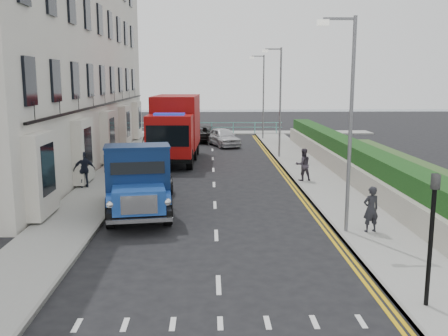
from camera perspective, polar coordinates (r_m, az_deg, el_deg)
ground at (r=18.47m, az=-0.98°, el=-5.80°), size 120.00×120.00×0.00m
pavement_west at (r=27.68m, az=-12.04°, el=-0.51°), size 2.40×38.00×0.12m
pavement_east at (r=27.78m, az=9.78°, el=-0.39°), size 2.60×38.00×0.12m
promenade at (r=47.03m, az=-1.42°, el=4.04°), size 30.00×2.50×0.12m
sea_plane at (r=77.92m, az=-1.53°, el=6.44°), size 120.00×120.00×0.00m
terrace_west at (r=32.19m, az=-18.93°, el=13.35°), size 6.31×30.20×14.25m
garden_east at (r=28.08m, az=13.66°, el=1.31°), size 1.45×28.00×1.75m
seafront_railing at (r=46.18m, az=-1.42°, el=4.58°), size 13.00×0.08×1.11m
lamp_near at (r=16.39m, az=13.92°, el=6.07°), size 1.23×0.18×7.00m
lamp_mid at (r=32.08m, az=6.24°, el=8.18°), size 1.23×0.18×7.00m
lamp_far at (r=42.00m, az=4.36°, el=8.67°), size 1.23×0.18×7.00m
traffic_signal at (r=11.72m, az=22.71°, el=-5.52°), size 0.16×0.20×3.10m
bedford_lorry at (r=18.41m, az=-9.79°, el=-2.01°), size 3.06×5.97×2.71m
red_lorry at (r=31.21m, az=-5.58°, el=4.73°), size 2.89×7.80×4.04m
parked_car_front at (r=21.25m, az=-8.11°, el=-2.06°), size 1.59×3.69×1.24m
parked_car_mid at (r=25.37m, az=-9.34°, el=0.16°), size 1.74×4.51×1.46m
parked_car_rear at (r=33.05m, az=-7.56°, el=2.44°), size 2.43×4.91×1.37m
seafront_car_left at (r=41.09m, az=-2.10°, el=3.97°), size 2.84×4.90×1.28m
seafront_car_right at (r=38.03m, az=-0.11°, el=3.56°), size 2.92×4.42×1.40m
pedestrian_east_near at (r=17.03m, az=16.45°, el=-4.53°), size 0.63×0.49×1.53m
pedestrian_east_far at (r=24.84m, az=9.03°, el=0.39°), size 0.87×0.74×1.59m
pedestrian_west_near at (r=23.89m, az=-15.69°, el=-0.17°), size 1.06×0.71×1.67m
pedestrian_west_far at (r=34.05m, az=-8.75°, el=3.01°), size 0.77×0.50×1.57m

